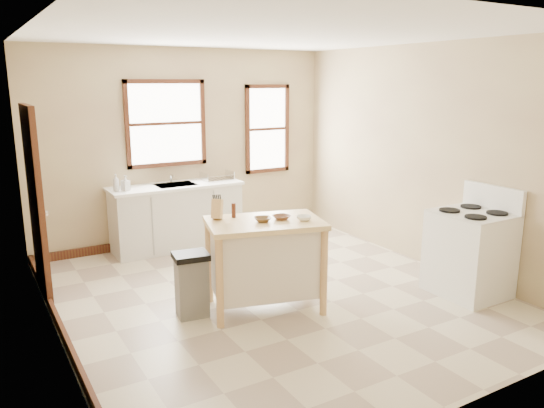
{
  "coord_description": "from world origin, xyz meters",
  "views": [
    {
      "loc": [
        -2.84,
        -4.77,
        2.33
      ],
      "look_at": [
        0.21,
        0.4,
        0.94
      ],
      "focal_mm": 35.0,
      "sensor_mm": 36.0,
      "label": 1
    }
  ],
  "objects_px": {
    "soap_bottle_a": "(116,183)",
    "dish_rack": "(217,176)",
    "kitchen_island": "(265,265)",
    "trash_bin": "(192,285)",
    "bowl_a": "(263,219)",
    "knife_block": "(217,210)",
    "soap_bottle_b": "(125,183)",
    "gas_stove": "(470,242)",
    "pepper_grinder": "(234,210)",
    "bowl_c": "(304,218)",
    "bowl_b": "(281,217)"
  },
  "relations": [
    {
      "from": "dish_rack",
      "to": "bowl_a",
      "type": "relative_size",
      "value": 2.5
    },
    {
      "from": "knife_block",
      "to": "dish_rack",
      "type": "bearing_deg",
      "value": 105.07
    },
    {
      "from": "bowl_c",
      "to": "gas_stove",
      "type": "height_order",
      "value": "gas_stove"
    },
    {
      "from": "soap_bottle_b",
      "to": "gas_stove",
      "type": "xyz_separation_m",
      "value": [
        2.91,
        -3.2,
        -0.42
      ]
    },
    {
      "from": "knife_block",
      "to": "bowl_a",
      "type": "height_order",
      "value": "knife_block"
    },
    {
      "from": "gas_stove",
      "to": "trash_bin",
      "type": "bearing_deg",
      "value": 160.45
    },
    {
      "from": "soap_bottle_a",
      "to": "bowl_b",
      "type": "height_order",
      "value": "soap_bottle_a"
    },
    {
      "from": "soap_bottle_b",
      "to": "dish_rack",
      "type": "distance_m",
      "value": 1.37
    },
    {
      "from": "kitchen_island",
      "to": "bowl_b",
      "type": "xyz_separation_m",
      "value": [
        0.18,
        -0.04,
        0.5
      ]
    },
    {
      "from": "bowl_a",
      "to": "trash_bin",
      "type": "relative_size",
      "value": 0.26
    },
    {
      "from": "bowl_b",
      "to": "soap_bottle_a",
      "type": "bearing_deg",
      "value": 113.04
    },
    {
      "from": "bowl_c",
      "to": "trash_bin",
      "type": "height_order",
      "value": "bowl_c"
    },
    {
      "from": "kitchen_island",
      "to": "knife_block",
      "type": "xyz_separation_m",
      "value": [
        -0.39,
        0.29,
        0.58
      ]
    },
    {
      "from": "dish_rack",
      "to": "bowl_b",
      "type": "distance_m",
      "value": 2.56
    },
    {
      "from": "kitchen_island",
      "to": "gas_stove",
      "type": "height_order",
      "value": "gas_stove"
    },
    {
      "from": "soap_bottle_a",
      "to": "bowl_a",
      "type": "xyz_separation_m",
      "value": [
        0.84,
        -2.44,
        -0.06
      ]
    },
    {
      "from": "kitchen_island",
      "to": "trash_bin",
      "type": "distance_m",
      "value": 0.77
    },
    {
      "from": "pepper_grinder",
      "to": "bowl_a",
      "type": "height_order",
      "value": "pepper_grinder"
    },
    {
      "from": "kitchen_island",
      "to": "pepper_grinder",
      "type": "distance_m",
      "value": 0.65
    },
    {
      "from": "dish_rack",
      "to": "bowl_c",
      "type": "relative_size",
      "value": 2.94
    },
    {
      "from": "soap_bottle_b",
      "to": "bowl_a",
      "type": "distance_m",
      "value": 2.51
    },
    {
      "from": "kitchen_island",
      "to": "bowl_a",
      "type": "xyz_separation_m",
      "value": [
        -0.03,
        -0.02,
        0.5
      ]
    },
    {
      "from": "gas_stove",
      "to": "pepper_grinder",
      "type": "bearing_deg",
      "value": 155.48
    },
    {
      "from": "knife_block",
      "to": "gas_stove",
      "type": "distance_m",
      "value": 2.81
    },
    {
      "from": "soap_bottle_a",
      "to": "dish_rack",
      "type": "distance_m",
      "value": 1.48
    },
    {
      "from": "soap_bottle_a",
      "to": "bowl_b",
      "type": "xyz_separation_m",
      "value": [
        1.05,
        -2.46,
        -0.06
      ]
    },
    {
      "from": "knife_block",
      "to": "trash_bin",
      "type": "distance_m",
      "value": 0.8
    },
    {
      "from": "dish_rack",
      "to": "knife_block",
      "type": "xyz_separation_m",
      "value": [
        -1.0,
        -2.19,
        0.08
      ]
    },
    {
      "from": "soap_bottle_b",
      "to": "knife_block",
      "type": "relative_size",
      "value": 1.01
    },
    {
      "from": "bowl_c",
      "to": "kitchen_island",
      "type": "bearing_deg",
      "value": 150.49
    },
    {
      "from": "soap_bottle_a",
      "to": "dish_rack",
      "type": "height_order",
      "value": "soap_bottle_a"
    },
    {
      "from": "gas_stove",
      "to": "soap_bottle_b",
      "type": "bearing_deg",
      "value": 132.29
    },
    {
      "from": "kitchen_island",
      "to": "pepper_grinder",
      "type": "bearing_deg",
      "value": 143.37
    },
    {
      "from": "kitchen_island",
      "to": "trash_bin",
      "type": "xyz_separation_m",
      "value": [
        -0.73,
        0.21,
        -0.14
      ]
    },
    {
      "from": "soap_bottle_a",
      "to": "kitchen_island",
      "type": "relative_size",
      "value": 0.19
    },
    {
      "from": "pepper_grinder",
      "to": "trash_bin",
      "type": "height_order",
      "value": "pepper_grinder"
    },
    {
      "from": "soap_bottle_a",
      "to": "soap_bottle_b",
      "type": "distance_m",
      "value": 0.12
    },
    {
      "from": "bowl_b",
      "to": "bowl_c",
      "type": "height_order",
      "value": "bowl_c"
    },
    {
      "from": "soap_bottle_a",
      "to": "kitchen_island",
      "type": "xyz_separation_m",
      "value": [
        0.87,
        -2.42,
        -0.56
      ]
    },
    {
      "from": "dish_rack",
      "to": "pepper_grinder",
      "type": "relative_size",
      "value": 2.93
    },
    {
      "from": "bowl_b",
      "to": "soap_bottle_b",
      "type": "bearing_deg",
      "value": 110.94
    },
    {
      "from": "soap_bottle_b",
      "to": "bowl_c",
      "type": "bearing_deg",
      "value": -88.17
    },
    {
      "from": "dish_rack",
      "to": "pepper_grinder",
      "type": "height_order",
      "value": "pepper_grinder"
    },
    {
      "from": "dish_rack",
      "to": "bowl_c",
      "type": "bearing_deg",
      "value": -116.66
    },
    {
      "from": "soap_bottle_a",
      "to": "pepper_grinder",
      "type": "height_order",
      "value": "soap_bottle_a"
    },
    {
      "from": "bowl_a",
      "to": "bowl_c",
      "type": "relative_size",
      "value": 1.18
    },
    {
      "from": "soap_bottle_b",
      "to": "knife_block",
      "type": "height_order",
      "value": "knife_block"
    },
    {
      "from": "soap_bottle_b",
      "to": "pepper_grinder",
      "type": "relative_size",
      "value": 1.34
    },
    {
      "from": "soap_bottle_b",
      "to": "gas_stove",
      "type": "distance_m",
      "value": 4.34
    },
    {
      "from": "bowl_c",
      "to": "dish_rack",
      "type": "bearing_deg",
      "value": 84.39
    }
  ]
}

